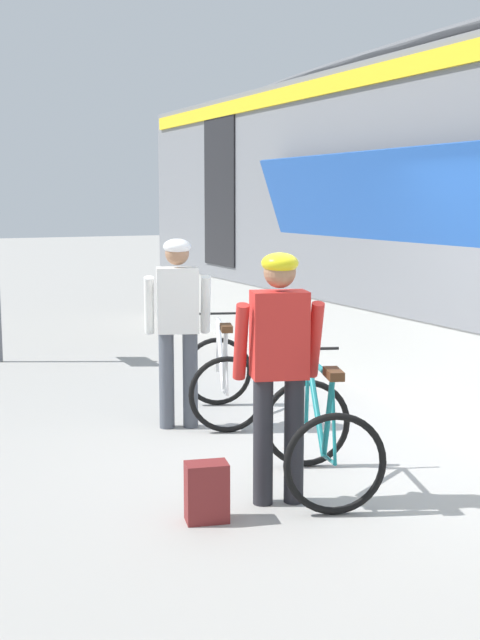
{
  "coord_description": "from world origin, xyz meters",
  "views": [
    {
      "loc": [
        -3.48,
        -5.37,
        2.13
      ],
      "look_at": [
        -0.38,
        1.22,
        1.05
      ],
      "focal_mm": 46.46,
      "sensor_mm": 36.0,
      "label": 1
    }
  ],
  "objects_px": {
    "cyclist_near_in_white": "(178,316)",
    "backpack_on_platform": "(207,492)",
    "bicycle_far_teal": "(320,436)",
    "cyclist_far_in_red": "(279,356)",
    "bicycle_near_white": "(222,378)"
  },
  "relations": [
    {
      "from": "bicycle_far_teal",
      "to": "backpack_on_platform",
      "type": "bearing_deg",
      "value": -167.87
    },
    {
      "from": "cyclist_far_in_red",
      "to": "bicycle_far_teal",
      "type": "relative_size",
      "value": 1.42
    },
    {
      "from": "bicycle_far_teal",
      "to": "bicycle_near_white",
      "type": "bearing_deg",
      "value": 85.58
    },
    {
      "from": "cyclist_near_in_white",
      "to": "cyclist_far_in_red",
      "type": "height_order",
      "value": "same"
    },
    {
      "from": "bicycle_far_teal",
      "to": "backpack_on_platform",
      "type": "height_order",
      "value": "bicycle_far_teal"
    },
    {
      "from": "cyclist_near_in_white",
      "to": "backpack_on_platform",
      "type": "relative_size",
      "value": 4.4
    },
    {
      "from": "cyclist_near_in_white",
      "to": "cyclist_far_in_red",
      "type": "relative_size",
      "value": 1.0
    },
    {
      "from": "cyclist_far_in_red",
      "to": "backpack_on_platform",
      "type": "relative_size",
      "value": 4.4
    },
    {
      "from": "cyclist_near_in_white",
      "to": "bicycle_near_white",
      "type": "height_order",
      "value": "cyclist_near_in_white"
    },
    {
      "from": "bicycle_near_white",
      "to": "backpack_on_platform",
      "type": "height_order",
      "value": "bicycle_near_white"
    },
    {
      "from": "bicycle_far_teal",
      "to": "backpack_on_platform",
      "type": "xyz_separation_m",
      "value": [
        -0.99,
        -0.21,
        -0.2
      ]
    },
    {
      "from": "cyclist_far_in_red",
      "to": "cyclist_near_in_white",
      "type": "bearing_deg",
      "value": 88.23
    },
    {
      "from": "cyclist_far_in_red",
      "to": "bicycle_near_white",
      "type": "height_order",
      "value": "cyclist_far_in_red"
    },
    {
      "from": "cyclist_near_in_white",
      "to": "bicycle_far_teal",
      "type": "distance_m",
      "value": 2.13
    },
    {
      "from": "bicycle_near_white",
      "to": "bicycle_far_teal",
      "type": "relative_size",
      "value": 1.0
    }
  ]
}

